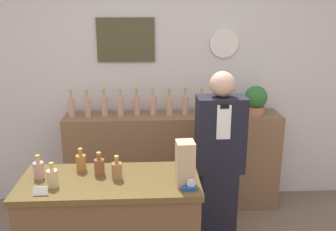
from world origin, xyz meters
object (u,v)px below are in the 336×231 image
at_px(shopkeeper, 219,164).
at_px(paper_bag, 185,163).
at_px(tape_dispenser, 190,186).
at_px(potted_plant, 256,100).

xyz_separation_m(shopkeeper, paper_bag, (-0.36, -0.68, 0.31)).
height_order(shopkeeper, paper_bag, shopkeeper).
distance_m(shopkeeper, tape_dispenser, 0.85).
bearing_deg(tape_dispenser, potted_plant, 60.35).
relative_size(potted_plant, paper_bag, 1.00).
height_order(shopkeeper, potted_plant, shopkeeper).
bearing_deg(tape_dispenser, paper_bag, 107.35).
xyz_separation_m(potted_plant, tape_dispenser, (-0.82, -1.44, -0.20)).
bearing_deg(potted_plant, tape_dispenser, -119.65).
bearing_deg(paper_bag, shopkeeper, 62.17).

